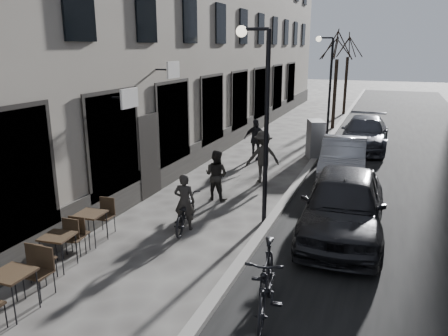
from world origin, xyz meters
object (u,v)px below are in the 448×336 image
Objects in this scene: tree_far at (349,45)px; bistro_set_a at (14,288)px; car_near at (343,204)px; utility_cabinet at (315,139)px; car_far at (365,133)px; bistro_set_b at (59,248)px; tree_near at (338,45)px; bistro_set_c at (91,225)px; bicycle at (185,212)px; moped at (266,282)px; streetlamp_far at (327,76)px; car_mid at (343,159)px; pedestrian_far at (255,139)px; pedestrian_mid at (263,156)px; streetlamp_near at (260,105)px; pedestrian_near at (216,175)px.

tree_far is 27.13m from bistro_set_a.
tree_far is 1.18× the size of car_near.
car_far is at bearing 33.85° from utility_cabinet.
tree_near is at bearing 74.09° from bistro_set_b.
tree_near is at bearing 112.58° from car_far.
bicycle is (1.74, 1.56, -0.01)m from bistro_set_c.
car_far is 2.28× the size of moped.
streetlamp_far is 7.65m from car_mid.
car_far is (0.42, 5.17, 0.01)m from car_mid.
bistro_set_a is at bearing -169.64° from moped.
pedestrian_far is at bearing -138.54° from car_far.
tree_near and tree_far have the same top height.
car_near is at bearing -84.15° from tree_far.
pedestrian_mid reaches higher than car_near.
tree_far reaches higher than bistro_set_b.
pedestrian_far is at bearing 98.54° from moped.
car_mid reaches higher than bistro_set_b.
bistro_set_b is at bearing -122.40° from car_mid.
moped reaches higher than bistro_set_a.
tree_near is at bearing 70.95° from utility_cabinet.
tree_near is at bearing 88.62° from streetlamp_far.
bistro_set_b is at bearing -110.75° from car_far.
pedestrian_far is at bearing -103.82° from tree_near.
tree_far is 24.38m from bistro_set_c.
streetlamp_far reaches higher than bistro_set_a.
streetlamp_far reaches higher than bistro_set_c.
tree_near is 16.84m from bicycle.
pedestrian_far reaches higher than bistro_set_c.
bistro_set_b is 0.95× the size of utility_cabinet.
bistro_set_c is 0.36× the size of car_mid.
bistro_set_a reaches higher than bistro_set_c.
pedestrian_far is 0.78× the size of moped.
utility_cabinet reaches higher than car_mid.
tree_far is at bearing 89.80° from streetlamp_near.
pedestrian_mid is (0.74, 4.71, 0.45)m from bicycle.
bicycle is (1.60, 2.83, -0.00)m from bistro_set_b.
streetlamp_near is 1.00× the size of streetlamp_far.
streetlamp_far reaches higher than pedestrian_mid.
tree_near is 3.34× the size of pedestrian_far.
car_mid is at bearing -76.50° from streetlamp_far.
moped is at bearing -67.45° from pedestrian_far.
tree_near is at bearing 75.74° from bistro_set_c.
tree_near is 3.64× the size of pedestrian_near.
bistro_set_a is 13.55m from utility_cabinet.
utility_cabinet is at bearing -88.46° from tree_near.
pedestrian_far is (-2.11, -8.57, -3.81)m from tree_near.
car_far reaches higher than bicycle.
pedestrian_far is at bearing -98.23° from tree_far.
pedestrian_mid is 0.83× the size of moped.
streetlamp_near is at bearing -90.28° from tree_near.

